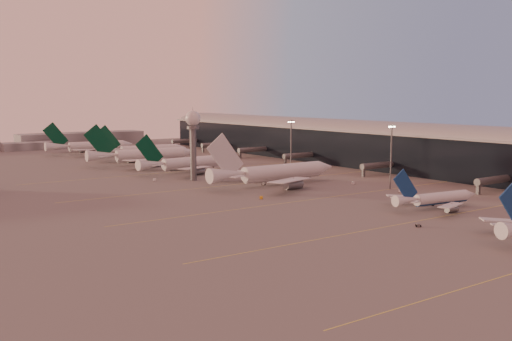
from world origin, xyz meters
TOP-DOWN VIEW (x-y plane):
  - ground at (0.00, 0.00)m, footprint 700.00×700.00m
  - taxiway_markings at (30.00, 56.00)m, footprint 180.00×185.25m
  - terminal at (107.88, 110.09)m, footprint 57.00×362.00m
  - radar_tower at (5.00, 120.00)m, footprint 6.40×6.40m
  - mast_b at (55.00, 55.00)m, footprint 3.60×0.56m
  - mast_c at (50.00, 110.00)m, footprint 3.60×0.56m
  - mast_d at (48.00, 200.00)m, footprint 3.60×0.56m
  - distant_horizon at (2.62, 325.14)m, footprint 165.00×37.50m
  - narrowbody_mid at (36.25, 18.96)m, footprint 34.97×27.76m
  - widebody_white at (24.97, 88.83)m, footprint 62.70×50.24m
  - greentail_a at (15.65, 145.21)m, footprint 52.19×42.01m
  - greentail_b at (12.53, 186.21)m, footprint 60.27×48.59m
  - greentail_c at (26.62, 216.44)m, footprint 54.19×43.59m
  - greentail_d at (10.99, 258.88)m, footprint 55.56×44.81m
  - gsv_tug_mid at (10.46, 4.74)m, footprint 3.53×3.34m
  - gsv_truck_b at (52.59, 47.62)m, footprint 6.23×4.35m
  - gsv_truck_c at (1.57, 66.06)m, footprint 5.14×4.85m
  - gsv_catering_b at (52.07, 71.98)m, footprint 5.15×2.61m
  - gsv_tug_far at (21.33, 91.75)m, footprint 3.59×3.32m
  - gsv_truck_d at (-9.52, 127.87)m, footprint 3.54×5.95m
  - gsv_tug_hangar at (42.78, 155.65)m, footprint 3.96×2.51m

SIDE VIEW (x-z plane):
  - ground at x=0.00m, z-range 0.00..0.00m
  - taxiway_markings at x=30.00m, z-range 0.00..0.02m
  - gsv_tug_mid at x=10.46m, z-range 0.01..0.89m
  - gsv_tug_far at x=21.33m, z-range 0.01..0.90m
  - gsv_tug_hangar at x=42.78m, z-range 0.02..1.11m
  - gsv_truck_c at x=1.57m, z-range 0.02..2.12m
  - gsv_truck_d at x=-9.52m, z-range 0.02..2.29m
  - gsv_truck_b at x=52.59m, z-range 0.02..2.40m
  - gsv_catering_b at x=52.07m, z-range 0.00..4.15m
  - narrowbody_mid at x=36.25m, z-range -4.07..9.62m
  - greentail_a at x=15.65m, z-range -6.13..12.82m
  - greentail_c at x=26.62m, z-range -6.37..13.32m
  - greentail_d at x=10.99m, z-range -6.52..13.65m
  - widebody_white at x=24.97m, z-range -7.20..14.85m
  - greentail_b at x=12.53m, z-range -7.07..14.80m
  - distant_horizon at x=2.62m, z-range -0.61..8.39m
  - terminal at x=107.88m, z-range -1.00..22.04m
  - mast_b at x=55.00m, z-range 1.24..26.24m
  - mast_c at x=50.00m, z-range 1.24..26.24m
  - mast_d at x=48.00m, z-range 1.24..26.24m
  - radar_tower at x=5.00m, z-range 5.40..36.50m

